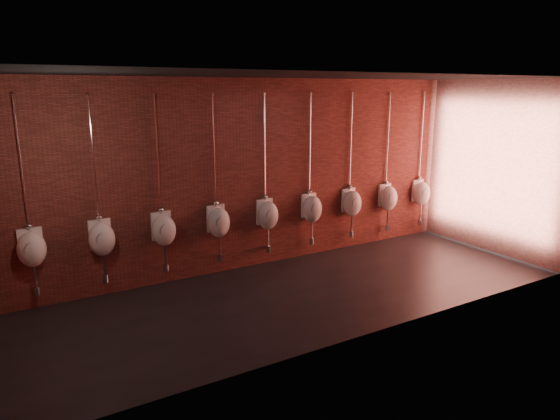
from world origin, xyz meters
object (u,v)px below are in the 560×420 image
(urinal_3, at_px, (219,221))
(urinal_6, at_px, (352,202))
(urinal_5, at_px, (312,208))
(urinal_8, at_px, (421,193))
(urinal_2, at_px, (164,229))
(urinal_4, at_px, (268,214))
(urinal_7, at_px, (388,197))
(urinal_0, at_px, (32,248))
(urinal_1, at_px, (102,238))

(urinal_3, relative_size, urinal_6, 1.00)
(urinal_5, relative_size, urinal_8, 1.00)
(urinal_2, bearing_deg, urinal_4, 0.00)
(urinal_5, bearing_deg, urinal_4, 180.00)
(urinal_2, relative_size, urinal_7, 1.00)
(urinal_2, bearing_deg, urinal_6, 0.00)
(urinal_0, height_order, urinal_5, same)
(urinal_1, distance_m, urinal_3, 1.84)
(urinal_5, xyz_separation_m, urinal_8, (2.75, 0.00, 0.00))
(urinal_0, relative_size, urinal_8, 1.00)
(urinal_2, relative_size, urinal_5, 1.00)
(urinal_1, bearing_deg, urinal_2, 0.00)
(urinal_0, xyz_separation_m, urinal_2, (1.84, 0.00, 0.00))
(urinal_6, bearing_deg, urinal_2, 180.00)
(urinal_0, bearing_deg, urinal_3, 0.00)
(urinal_4, xyz_separation_m, urinal_6, (1.84, 0.00, 0.00))
(urinal_1, relative_size, urinal_8, 1.00)
(urinal_1, bearing_deg, urinal_3, 0.00)
(urinal_1, bearing_deg, urinal_4, 0.00)
(urinal_8, bearing_deg, urinal_3, 180.00)
(urinal_7, bearing_deg, urinal_3, 180.00)
(urinal_4, distance_m, urinal_5, 0.92)
(urinal_0, height_order, urinal_7, same)
(urinal_6, bearing_deg, urinal_3, 180.00)
(urinal_1, bearing_deg, urinal_0, 180.00)
(urinal_0, bearing_deg, urinal_2, 0.00)
(urinal_0, relative_size, urinal_6, 1.00)
(urinal_2, height_order, urinal_4, same)
(urinal_8, bearing_deg, urinal_6, 180.00)
(urinal_1, height_order, urinal_6, same)
(urinal_2, distance_m, urinal_5, 2.75)
(urinal_6, distance_m, urinal_7, 0.92)
(urinal_1, relative_size, urinal_3, 1.00)
(urinal_2, relative_size, urinal_4, 1.00)
(urinal_4, relative_size, urinal_6, 1.00)
(urinal_0, height_order, urinal_1, same)
(urinal_3, xyz_separation_m, urinal_7, (3.67, 0.00, 0.00))
(urinal_4, xyz_separation_m, urinal_7, (2.75, 0.00, 0.00))
(urinal_6, relative_size, urinal_7, 1.00)
(urinal_4, xyz_separation_m, urinal_5, (0.92, 0.00, 0.00))
(urinal_1, bearing_deg, urinal_8, 0.00)
(urinal_4, bearing_deg, urinal_8, 0.00)
(urinal_3, xyz_separation_m, urinal_8, (4.59, 0.00, 0.00))
(urinal_6, xyz_separation_m, urinal_8, (1.84, 0.00, 0.00))
(urinal_6, bearing_deg, urinal_7, 0.00)
(urinal_7, bearing_deg, urinal_5, 180.00)
(urinal_0, distance_m, urinal_2, 1.84)
(urinal_2, distance_m, urinal_8, 5.51)
(urinal_0, xyz_separation_m, urinal_7, (6.42, 0.00, 0.00))
(urinal_3, relative_size, urinal_8, 1.00)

